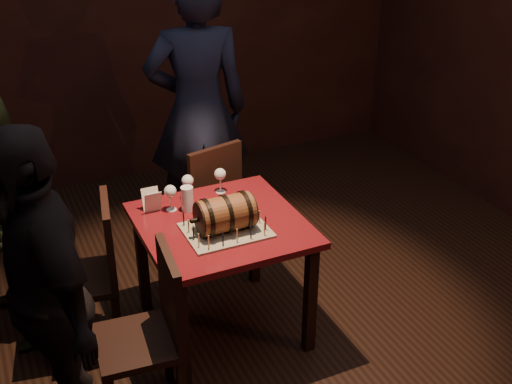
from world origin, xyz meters
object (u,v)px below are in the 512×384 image
chair_left_rear (94,268)px  person_back (198,111)px  barrel_cake (225,214)px  pint_of_ale (187,199)px  wine_glass_mid (188,182)px  person_left_front (45,296)px  chair_back (208,198)px  chair_left_front (153,328)px  pub_table (221,239)px  wine_glass_right (220,175)px  wine_glass_left (170,192)px

chair_left_rear → person_back: 1.42m
barrel_cake → pint_of_ale: size_ratio=2.41×
person_back → wine_glass_mid: bearing=76.7°
chair_left_rear → person_left_front: (-0.31, -0.60, 0.30)m
chair_back → person_back: 0.63m
chair_left_front → person_left_front: (-0.46, 0.04, 0.30)m
pub_table → chair_back: size_ratio=0.97×
barrel_cake → chair_left_front: (-0.53, -0.35, -0.34)m
chair_left_front → person_left_front: bearing=174.6°
wine_glass_right → person_left_front: size_ratio=0.10×
pub_table → person_back: person_back is taller
chair_back → wine_glass_left: bearing=-130.7°
person_left_front → barrel_cake: bearing=95.7°
barrel_cake → wine_glass_left: bearing=119.4°
wine_glass_left → person_back: (0.49, 0.86, 0.12)m
pub_table → chair_back: bearing=75.6°
pub_table → wine_glass_left: bearing=130.7°
pint_of_ale → chair_left_rear: bearing=-178.4°
barrel_cake → wine_glass_left: 0.40m
pub_table → person_left_front: size_ratio=0.54×
wine_glass_mid → wine_glass_right: (0.21, 0.00, 0.00)m
barrel_cake → chair_left_front: bearing=-147.1°
chair_left_front → person_back: (0.82, 1.56, 0.47)m
wine_glass_left → chair_left_rear: chair_left_rear is taller
wine_glass_right → person_back: 0.80m
pint_of_ale → chair_left_rear: (-0.57, -0.02, -0.30)m
pub_table → wine_glass_mid: (-0.08, 0.33, 0.23)m
barrel_cake → pub_table: bearing=82.8°
barrel_cake → wine_glass_left: barrel_cake is taller
pub_table → pint_of_ale: bearing=121.2°
wine_glass_left → chair_left_rear: size_ratio=0.17×
pint_of_ale → person_left_front: (-0.88, -0.61, 0.00)m
wine_glass_right → chair_back: 0.51m
barrel_cake → chair_back: 0.89m
wine_glass_right → person_left_front: bearing=-146.9°
chair_left_front → person_back: 1.83m
wine_glass_mid → chair_back: size_ratio=0.17×
chair_left_rear → chair_left_front: 0.66m
person_left_front → person_back: bearing=128.6°
pint_of_ale → chair_back: chair_back is taller
pint_of_ale → person_left_front: size_ratio=0.09×
pub_table → person_left_front: person_left_front is taller
chair_back → chair_left_rear: (-0.88, -0.51, 0.00)m
wine_glass_right → person_back: person_back is taller
chair_back → person_back: person_back is taller
wine_glass_right → pub_table: bearing=-111.6°
chair_left_rear → barrel_cake: bearing=-23.3°
barrel_cake → chair_left_front: 0.72m
wine_glass_mid → chair_left_rear: 0.72m
pint_of_ale → barrel_cake: bearing=-70.3°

